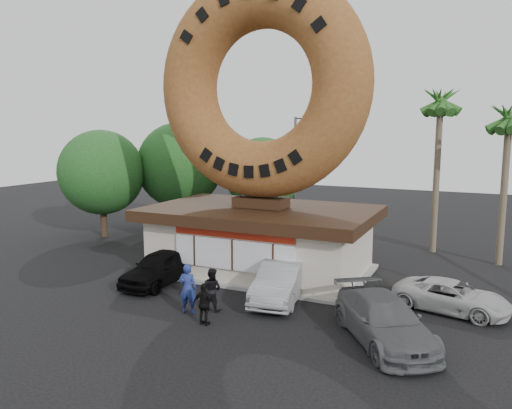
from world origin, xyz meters
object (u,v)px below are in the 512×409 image
object	(u,v)px
car_black	(159,268)
person_right	(204,304)
donut_shop	(261,237)
giant_donut	(261,86)
car_grey	(384,320)
car_white	(452,296)
person_left	(188,288)
car_silver	(281,281)
person_center	(212,289)
street_lamp	(297,168)

from	to	relation	value
car_black	person_right	bearing A→B (deg)	-38.05
donut_shop	giant_donut	bearing A→B (deg)	90.00
donut_shop	car_black	size ratio (longest dim) A/B	2.47
car_black	car_grey	distance (m)	10.96
car_grey	car_white	xyz separation A→B (m)	(1.88, 4.03, -0.15)
donut_shop	car_grey	bearing A→B (deg)	-39.16
person_left	car_silver	size ratio (longest dim) A/B	0.41
person_left	person_right	world-z (taller)	person_left
giant_donut	car_black	xyz separation A→B (m)	(-3.42, -3.94, -8.46)
giant_donut	person_right	xyz separation A→B (m)	(1.07, -7.33, -8.44)
donut_shop	car_silver	bearing A→B (deg)	-54.07
person_center	car_grey	distance (m)	6.80
donut_shop	person_right	size ratio (longest dim) A/B	7.05
street_lamp	car_black	world-z (taller)	street_lamp
donut_shop	car_grey	world-z (taller)	donut_shop
donut_shop	person_right	xyz separation A→B (m)	(1.07, -7.32, -0.97)
donut_shop	car_white	xyz separation A→B (m)	(9.23, -1.95, -1.15)
car_white	person_center	bearing A→B (deg)	126.37
street_lamp	person_right	bearing A→B (deg)	-80.41
giant_donut	person_right	world-z (taller)	giant_donut
person_center	car_grey	size ratio (longest dim) A/B	0.33
donut_shop	car_silver	world-z (taller)	donut_shop
car_black	donut_shop	bearing A→B (deg)	47.95
donut_shop	giant_donut	xyz separation A→B (m)	(0.00, 0.02, 7.46)
car_silver	car_grey	xyz separation A→B (m)	(4.80, -2.48, -0.03)
person_left	person_center	bearing A→B (deg)	-151.23
giant_donut	car_white	size ratio (longest dim) A/B	2.45
giant_donut	street_lamp	xyz separation A→B (m)	(-1.86, 10.00, -4.75)
person_center	car_silver	world-z (taller)	person_center
street_lamp	car_black	distance (m)	14.51
street_lamp	person_right	size ratio (longest dim) A/B	5.04
person_left	donut_shop	bearing A→B (deg)	-105.28
donut_shop	person_right	distance (m)	7.46
street_lamp	person_center	bearing A→B (deg)	-81.41
person_center	car_black	xyz separation A→B (m)	(-3.97, 1.95, -0.09)
car_white	person_left	bearing A→B (deg)	128.02
person_right	car_silver	distance (m)	4.08
donut_shop	car_black	bearing A→B (deg)	-131.05
person_left	car_grey	bearing A→B (deg)	170.21
person_center	person_left	bearing A→B (deg)	44.69
street_lamp	car_grey	bearing A→B (deg)	-60.10
person_center	car_black	size ratio (longest dim) A/B	0.38
donut_shop	street_lamp	world-z (taller)	street_lamp
person_center	car_black	bearing A→B (deg)	-24.22
donut_shop	person_right	world-z (taller)	donut_shop
giant_donut	car_white	xyz separation A→B (m)	(9.23, -1.96, -8.61)
street_lamp	car_white	world-z (taller)	street_lamp
donut_shop	car_white	bearing A→B (deg)	-11.93
donut_shop	person_left	xyz separation A→B (m)	(-0.15, -6.53, -0.77)
person_right	car_grey	size ratio (longest dim) A/B	0.30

